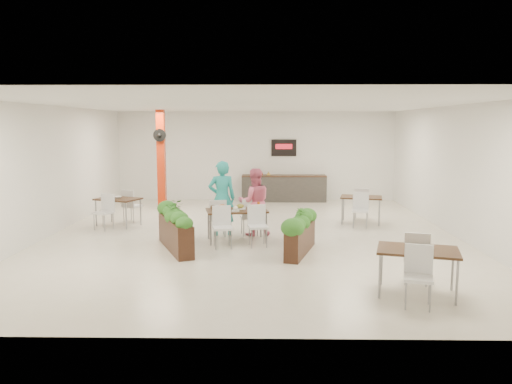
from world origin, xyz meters
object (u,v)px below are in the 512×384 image
planter_right (300,231)px  side_table_c (418,256)px  service_counter (284,188)px  planter_left (175,226)px  red_column (161,159)px  main_table (236,215)px  diner_man (222,198)px  side_table_a (118,203)px  diner_woman (254,202)px  side_table_b (361,201)px

planter_right → side_table_c: size_ratio=1.08×
service_counter → planter_right: service_counter is taller
service_counter → planter_left: 7.55m
planter_right → planter_left: bearing=174.3°
red_column → main_table: bearing=-58.8°
planter_left → side_table_c: planter_left is taller
diner_man → side_table_a: diner_man is taller
diner_woman → planter_right: (1.02, -1.76, -0.34)m
side_table_c → service_counter: bearing=115.4°
diner_man → side_table_c: bearing=118.1°
service_counter → planter_left: service_counter is taller
diner_woman → side_table_a: size_ratio=1.00×
diner_man → side_table_a: 3.15m
main_table → planter_left: planter_left is taller
side_table_b → diner_man: bearing=-144.7°
planter_right → side_table_c: bearing=-56.6°
planter_right → side_table_b: (1.92, 3.34, 0.13)m
red_column → side_table_c: (5.77, -8.05, -1.01)m
main_table → service_counter: bearing=77.8°
side_table_c → red_column: bearing=140.9°
side_table_b → side_table_c: 5.92m
main_table → planter_right: 1.81m
red_column → side_table_b: red_column is taller
planter_right → side_table_b: size_ratio=1.09×
red_column → main_table: red_column is taller
side_table_a → side_table_b: (6.66, 0.45, -0.00)m
red_column → service_counter: size_ratio=1.07×
side_table_c → side_table_a: bearing=155.0°
main_table → planter_left: size_ratio=0.90×
planter_left → side_table_b: (4.64, 3.07, 0.09)m
service_counter → side_table_a: (-4.67, -4.45, 0.13)m
red_column → planter_left: bearing=-75.4°
side_table_b → service_counter: bearing=129.0°
planter_left → planter_right: bearing=-5.7°
side_table_a → side_table_b: bearing=26.3°
red_column → planter_left: red_column is taller
diner_woman → side_table_b: bearing=-162.7°
diner_man → service_counter: bearing=-118.3°
red_column → planter_left: (1.35, -5.21, -1.11)m
diner_man → planter_right: size_ratio=1.02×
diner_man → main_table: bearing=109.9°
planter_right → side_table_a: planter_right is taller
main_table → planter_right: size_ratio=1.00×
diner_woman → side_table_b: size_ratio=1.00×
service_counter → side_table_c: size_ratio=1.79×
side_table_c → planter_right: bearing=138.7°
planter_right → service_counter: bearing=90.6°
diner_man → diner_woman: (0.80, 0.00, -0.09)m
red_column → side_table_c: size_ratio=1.91×
diner_man → side_table_c: 5.59m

